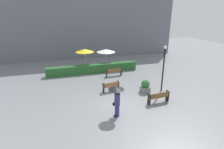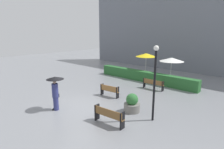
{
  "view_description": "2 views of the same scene",
  "coord_description": "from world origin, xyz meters",
  "views": [
    {
      "loc": [
        -4.1,
        -11.7,
        6.94
      ],
      "look_at": [
        0.59,
        4.01,
        1.17
      ],
      "focal_mm": 29.58,
      "sensor_mm": 36.0,
      "label": 1
    },
    {
      "loc": [
        9.43,
        -6.87,
        4.79
      ],
      "look_at": [
        -1.07,
        4.52,
        1.23
      ],
      "focal_mm": 30.26,
      "sensor_mm": 36.0,
      "label": 2
    }
  ],
  "objects": [
    {
      "name": "building_facade",
      "position": [
        0.0,
        16.0,
        5.17
      ],
      "size": [
        28.0,
        1.2,
        10.34
      ],
      "primitive_type": "cube",
      "color": "slate",
      "rests_on": "ground"
    },
    {
      "name": "pedestrian_with_umbrella",
      "position": [
        -0.61,
        -1.1,
        1.41
      ],
      "size": [
        1.07,
        1.07,
        2.1
      ],
      "color": "navy",
      "rests_on": "ground"
    },
    {
      "name": "patio_umbrella_yellow",
      "position": [
        -1.06,
        9.67,
        2.41
      ],
      "size": [
        2.14,
        2.14,
        2.59
      ],
      "color": "silver",
      "rests_on": "ground"
    },
    {
      "name": "hedge_strip",
      "position": [
        -0.39,
        8.4,
        0.49
      ],
      "size": [
        10.42,
        0.7,
        0.99
      ],
      "primitive_type": "cube",
      "color": "#28602D",
      "rests_on": "ground"
    },
    {
      "name": "bench_near_right",
      "position": [
        3.12,
        -0.3,
        0.53
      ],
      "size": [
        1.84,
        0.5,
        0.89
      ],
      "color": "brown",
      "rests_on": "ground"
    },
    {
      "name": "bench_mid_center",
      "position": [
        0.17,
        2.88,
        0.51
      ],
      "size": [
        1.57,
        0.51,
        0.86
      ],
      "color": "olive",
      "rests_on": "ground"
    },
    {
      "name": "bench_back_row",
      "position": [
        1.63,
        6.68,
        0.51
      ],
      "size": [
        1.84,
        0.41,
        0.84
      ],
      "color": "brown",
      "rests_on": "ground"
    },
    {
      "name": "lamp_post",
      "position": [
        4.57,
        1.7,
        2.5
      ],
      "size": [
        0.28,
        0.28,
        4.1
      ],
      "color": "black",
      "rests_on": "ground"
    },
    {
      "name": "patio_umbrella_white",
      "position": [
        1.59,
        9.94,
        2.18
      ],
      "size": [
        2.26,
        2.26,
        2.36
      ],
      "color": "silver",
      "rests_on": "ground"
    },
    {
      "name": "ground_plane",
      "position": [
        0.0,
        0.0,
        0.0
      ],
      "size": [
        60.0,
        60.0,
        0.0
      ],
      "primitive_type": "plane",
      "color": "gray"
    },
    {
      "name": "planter_pot",
      "position": [
        3.03,
        1.86,
        0.49
      ],
      "size": [
        0.98,
        0.98,
        1.14
      ],
      "color": "slate",
      "rests_on": "ground"
    }
  ]
}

